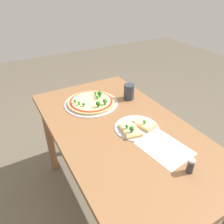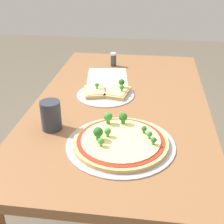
% 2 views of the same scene
% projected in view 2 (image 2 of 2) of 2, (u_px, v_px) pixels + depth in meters
% --- Properties ---
extents(ground_plane, '(8.00, 8.00, 0.00)m').
position_uv_depth(ground_plane, '(119.00, 221.00, 1.78)').
color(ground_plane, brown).
extents(dining_table, '(1.38, 0.78, 0.76)m').
position_uv_depth(dining_table, '(121.00, 120.00, 1.47)').
color(dining_table, brown).
rests_on(dining_table, ground_plane).
extents(pizza_tray_whole, '(0.39, 0.39, 0.07)m').
position_uv_depth(pizza_tray_whole, '(120.00, 141.00, 1.10)').
color(pizza_tray_whole, '#A3A3A8').
rests_on(pizza_tray_whole, dining_table).
extents(pizza_tray_slice, '(0.27, 0.27, 0.07)m').
position_uv_depth(pizza_tray_slice, '(107.00, 92.00, 1.48)').
color(pizza_tray_slice, '#A3A3A8').
rests_on(pizza_tray_slice, dining_table).
extents(drinking_cup, '(0.08, 0.08, 0.11)m').
position_uv_depth(drinking_cup, '(51.00, 115.00, 1.18)').
color(drinking_cup, '#2D333D').
rests_on(drinking_cup, dining_table).
extents(condiment_shaker, '(0.03, 0.03, 0.08)m').
position_uv_depth(condiment_shaker, '(113.00, 59.00, 1.82)').
color(condiment_shaker, '#333338').
rests_on(condiment_shaker, dining_table).
extents(paper_menu, '(0.30, 0.25, 0.00)m').
position_uv_depth(paper_menu, '(107.00, 77.00, 1.68)').
color(paper_menu, silver).
rests_on(paper_menu, dining_table).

